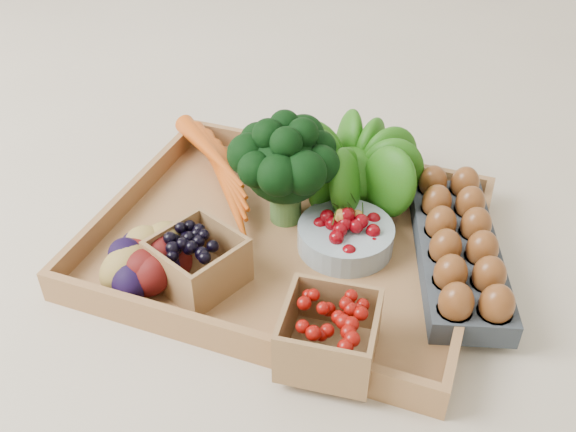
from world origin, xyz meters
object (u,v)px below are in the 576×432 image
(cherry_bowl, at_px, (346,237))
(egg_carton, at_px, (457,253))
(broccoli, at_px, (286,185))
(tray, at_px, (288,243))

(cherry_bowl, bearing_deg, egg_carton, 7.19)
(cherry_bowl, bearing_deg, broccoli, 162.71)
(tray, bearing_deg, cherry_bowl, 10.01)
(tray, xyz_separation_m, cherry_bowl, (0.08, 0.01, 0.03))
(broccoli, distance_m, egg_carton, 0.27)
(cherry_bowl, distance_m, egg_carton, 0.16)
(tray, height_order, egg_carton, egg_carton)
(cherry_bowl, relative_size, egg_carton, 0.45)
(cherry_bowl, bearing_deg, tray, -169.99)
(tray, relative_size, egg_carton, 1.75)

